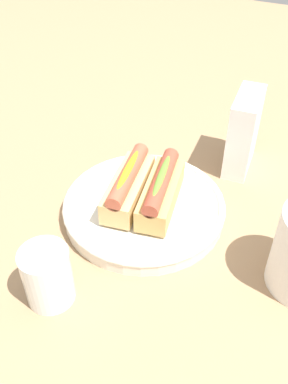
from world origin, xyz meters
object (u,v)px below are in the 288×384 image
Objects in this scene: water_glass at (48,277)px; serving_bowl at (144,207)px; hotdog_front at (128,185)px; napkin_box at (243,132)px; hotdog_back at (160,192)px.

serving_bowl is at bearing 166.48° from water_glass.
water_glass is at bearing -6.25° from hotdog_front.
water_glass is 0.44m from napkin_box.
serving_bowl is 0.05m from hotdog_back.
hotdog_front is at bearing -37.28° from napkin_box.
napkin_box is (-0.21, 0.14, 0.02)m from hotdog_front.
hotdog_front is at bearing -85.80° from serving_bowl.
hotdog_front is (0.00, -0.03, 0.04)m from serving_bowl.
water_glass is (0.21, -0.05, 0.03)m from serving_bowl.
hotdog_front is 1.04× the size of napkin_box.
hotdog_back reaches higher than serving_bowl.
hotdog_back is at bearing -25.79° from napkin_box.
napkin_box is (-0.20, 0.11, 0.06)m from serving_bowl.
napkin_box is at bearing 158.73° from water_glass.
hotdog_front is 0.21m from water_glass.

